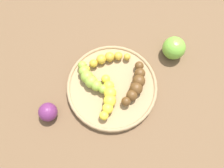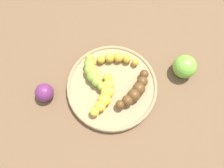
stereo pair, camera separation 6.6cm
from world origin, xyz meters
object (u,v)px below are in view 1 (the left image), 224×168
fruit_bowl (112,87)px  banana_green (90,79)px  banana_overripe (136,84)px  apple_green (174,48)px  banana_spotted (106,59)px  plum_purple (48,112)px  banana_yellow (108,97)px

fruit_bowl → banana_green: 0.07m
banana_overripe → apple_green: apple_green is taller
fruit_bowl → apple_green: size_ratio=3.82×
apple_green → fruit_bowl: bearing=-88.1°
banana_spotted → apple_green: bearing=-98.1°
fruit_bowl → banana_green: size_ratio=2.25×
banana_overripe → banana_green: (-0.08, -0.10, -0.00)m
banana_overripe → apple_green: (-0.04, 0.16, -0.00)m
apple_green → banana_spotted: bearing=-109.7°
plum_purple → banana_overripe: bearing=77.4°
banana_overripe → banana_yellow: (-0.01, -0.08, -0.00)m
fruit_bowl → banana_green: (-0.04, -0.05, 0.03)m
banana_yellow → plum_purple: size_ratio=2.17×
banana_green → banana_spotted: bearing=-166.1°
fruit_bowl → banana_green: banana_green is taller
banana_overripe → banana_green: 0.13m
fruit_bowl → plum_purple: bearing=-96.3°
banana_yellow → plum_purple: 0.17m
banana_spotted → banana_green: size_ratio=1.21×
banana_spotted → banana_overripe: bearing=-151.1°
banana_yellow → plum_purple: (-0.05, -0.16, -0.01)m
banana_overripe → banana_spotted: size_ratio=0.80×
banana_spotted → fruit_bowl: bearing=174.4°
banana_yellow → plum_purple: banana_yellow is taller
banana_yellow → apple_green: apple_green is taller
banana_yellow → apple_green: size_ratio=1.66×
plum_purple → fruit_bowl: bearing=83.7°
banana_overripe → banana_spotted: (-0.11, -0.03, -0.00)m
fruit_bowl → banana_spotted: (-0.08, 0.02, 0.02)m
banana_green → banana_yellow: bearing=94.0°
fruit_bowl → apple_green: (-0.01, 0.21, 0.02)m
banana_green → apple_green: (0.04, 0.26, -0.00)m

